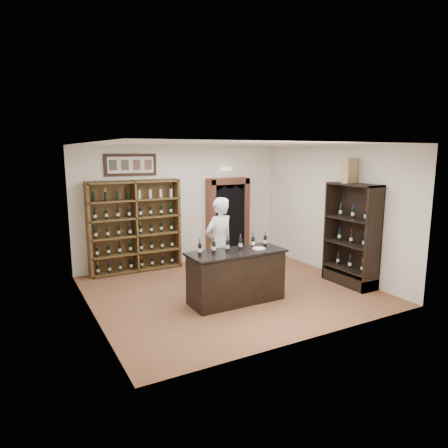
{
  "coord_description": "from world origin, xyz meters",
  "views": [
    {
      "loc": [
        -3.93,
        -6.92,
        2.86
      ],
      "look_at": [
        0.03,
        0.3,
        1.36
      ],
      "focal_mm": 32.0,
      "sensor_mm": 36.0,
      "label": 1
    }
  ],
  "objects": [
    {
      "name": "floor",
      "position": [
        0.0,
        0.0,
        0.0
      ],
      "size": [
        5.5,
        5.5,
        0.0
      ],
      "primitive_type": "plane",
      "color": "brown",
      "rests_on": "ground"
    },
    {
      "name": "ceiling",
      "position": [
        0.0,
        0.0,
        3.0
      ],
      "size": [
        5.5,
        5.5,
        0.0
      ],
      "primitive_type": "plane",
      "rotation": [
        3.14,
        0.0,
        0.0
      ],
      "color": "white",
      "rests_on": "wall_back"
    },
    {
      "name": "wall_back",
      "position": [
        0.0,
        2.5,
        1.5
      ],
      "size": [
        5.5,
        0.04,
        3.0
      ],
      "primitive_type": "cube",
      "color": "silver",
      "rests_on": "ground"
    },
    {
      "name": "wall_left",
      "position": [
        -2.75,
        0.0,
        1.5
      ],
      "size": [
        0.04,
        5.0,
        3.0
      ],
      "primitive_type": "cube",
      "color": "silver",
      "rests_on": "ground"
    },
    {
      "name": "wall_right",
      "position": [
        2.75,
        0.0,
        1.5
      ],
      "size": [
        0.04,
        5.0,
        3.0
      ],
      "primitive_type": "cube",
      "color": "silver",
      "rests_on": "ground"
    },
    {
      "name": "wine_shelf",
      "position": [
        -1.3,
        2.33,
        1.1
      ],
      "size": [
        2.2,
        0.38,
        2.2
      ],
      "color": "brown",
      "rests_on": "ground"
    },
    {
      "name": "framed_picture",
      "position": [
        -1.3,
        2.47,
        2.55
      ],
      "size": [
        1.25,
        0.04,
        0.52
      ],
      "primitive_type": "cube",
      "color": "black",
      "rests_on": "wall_back"
    },
    {
      "name": "arched_doorway",
      "position": [
        1.25,
        2.33,
        1.14
      ],
      "size": [
        1.17,
        0.35,
        2.17
      ],
      "color": "black",
      "rests_on": "ground"
    },
    {
      "name": "emergency_light",
      "position": [
        1.25,
        2.42,
        2.4
      ],
      "size": [
        0.3,
        0.1,
        0.1
      ],
      "primitive_type": "cube",
      "color": "white",
      "rests_on": "wall_back"
    },
    {
      "name": "tasting_counter",
      "position": [
        -0.2,
        -0.6,
        0.49
      ],
      "size": [
        1.88,
        0.78,
        1.0
      ],
      "color": "black",
      "rests_on": "ground"
    },
    {
      "name": "counter_bottle_0",
      "position": [
        -0.92,
        -0.51,
        1.11
      ],
      "size": [
        0.07,
        0.07,
        0.3
      ],
      "color": "black",
      "rests_on": "tasting_counter"
    },
    {
      "name": "counter_bottle_1",
      "position": [
        -0.63,
        -0.51,
        1.11
      ],
      "size": [
        0.07,
        0.07,
        0.3
      ],
      "color": "black",
      "rests_on": "tasting_counter"
    },
    {
      "name": "counter_bottle_2",
      "position": [
        -0.34,
        -0.51,
        1.11
      ],
      "size": [
        0.07,
        0.07,
        0.3
      ],
      "color": "black",
      "rests_on": "tasting_counter"
    },
    {
      "name": "counter_bottle_3",
      "position": [
        -0.06,
        -0.51,
        1.11
      ],
      "size": [
        0.07,
        0.07,
        0.3
      ],
      "color": "black",
      "rests_on": "tasting_counter"
    },
    {
      "name": "counter_bottle_4",
      "position": [
        0.23,
        -0.51,
        1.11
      ],
      "size": [
        0.07,
        0.07,
        0.3
      ],
      "color": "black",
      "rests_on": "tasting_counter"
    },
    {
      "name": "counter_bottle_5",
      "position": [
        0.52,
        -0.51,
        1.11
      ],
      "size": [
        0.07,
        0.07,
        0.3
      ],
      "color": "black",
      "rests_on": "tasting_counter"
    },
    {
      "name": "side_cabinet",
      "position": [
        2.52,
        -0.9,
        0.75
      ],
      "size": [
        0.48,
        1.2,
        2.2
      ],
      "color": "black",
      "rests_on": "ground"
    },
    {
      "name": "shopkeeper",
      "position": [
        -0.11,
        0.27,
        0.97
      ],
      "size": [
        0.8,
        0.63,
        1.93
      ],
      "primitive_type": "imported",
      "rotation": [
        0.0,
        0.0,
        3.4
      ],
      "color": "silver",
      "rests_on": "ground"
    },
    {
      "name": "plate",
      "position": [
        0.26,
        -0.66,
        1.01
      ],
      "size": [
        0.26,
        0.26,
        0.02
      ],
      "primitive_type": "cylinder",
      "color": "beige",
      "rests_on": "tasting_counter"
    },
    {
      "name": "wine_crate",
      "position": [
        2.49,
        -0.75,
        2.46
      ],
      "size": [
        0.39,
        0.22,
        0.53
      ],
      "primitive_type": "cube",
      "rotation": [
        0.0,
        0.0,
        0.18
      ],
      "color": "tan",
      "rests_on": "side_cabinet"
    }
  ]
}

